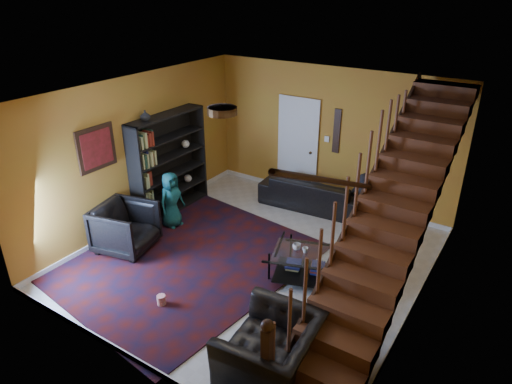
# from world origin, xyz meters

# --- Properties ---
(floor) EXTENTS (5.50, 5.50, 0.00)m
(floor) POSITION_xyz_m (0.00, 0.00, 0.00)
(floor) COLOR beige
(floor) RESTS_ON ground
(room) EXTENTS (5.50, 5.50, 5.50)m
(room) POSITION_xyz_m (-1.33, 1.33, 0.05)
(room) COLOR #B26727
(room) RESTS_ON ground
(staircase) EXTENTS (0.95, 5.02, 3.18)m
(staircase) POSITION_xyz_m (2.12, -0.00, 1.40)
(staircase) COLOR brown
(staircase) RESTS_ON floor
(bookshelf) EXTENTS (0.35, 1.80, 2.00)m
(bookshelf) POSITION_xyz_m (-2.40, 0.60, 0.96)
(bookshelf) COLOR black
(bookshelf) RESTS_ON floor
(door) EXTENTS (0.82, 0.05, 2.05)m
(door) POSITION_xyz_m (-0.70, 2.73, 1.02)
(door) COLOR silver
(door) RESTS_ON floor
(framed_picture) EXTENTS (0.04, 0.74, 0.74)m
(framed_picture) POSITION_xyz_m (-2.57, -0.90, 1.75)
(framed_picture) COLOR maroon
(framed_picture) RESTS_ON room
(wall_hanging) EXTENTS (0.14, 0.03, 0.90)m
(wall_hanging) POSITION_xyz_m (0.15, 2.73, 1.55)
(wall_hanging) COLOR black
(wall_hanging) RESTS_ON room
(ceiling_fixture) EXTENTS (0.40, 0.40, 0.10)m
(ceiling_fixture) POSITION_xyz_m (0.00, -0.80, 2.74)
(ceiling_fixture) COLOR #3F2814
(ceiling_fixture) RESTS_ON room
(rug) EXTENTS (3.92, 4.35, 0.02)m
(rug) POSITION_xyz_m (-1.01, -0.68, 0.01)
(rug) COLOR #3F0E0B
(rug) RESTS_ON floor
(sofa) EXTENTS (2.24, 1.02, 0.64)m
(sofa) POSITION_xyz_m (-0.06, 2.30, 0.32)
(sofa) COLOR black
(sofa) RESTS_ON floor
(armchair_left) EXTENTS (1.10, 1.08, 0.84)m
(armchair_left) POSITION_xyz_m (-2.05, -0.95, 0.42)
(armchair_left) COLOR black
(armchair_left) RESTS_ON floor
(armchair_right) EXTENTS (1.11, 1.24, 0.75)m
(armchair_right) POSITION_xyz_m (1.50, -1.99, 0.38)
(armchair_right) COLOR black
(armchair_right) RESTS_ON floor
(person_adult_a) EXTENTS (0.52, 0.35, 1.41)m
(person_adult_a) POSITION_xyz_m (0.94, 2.35, 0.25)
(person_adult_a) COLOR black
(person_adult_a) RESTS_ON sofa
(person_adult_b) EXTENTS (0.56, 0.45, 1.13)m
(person_adult_b) POSITION_xyz_m (1.24, 2.35, 0.11)
(person_adult_b) COLOR black
(person_adult_b) RESTS_ON sofa
(person_child) EXTENTS (0.39, 0.56, 1.10)m
(person_child) POSITION_xyz_m (-1.95, 0.10, 0.55)
(person_child) COLOR #1B6468
(person_child) RESTS_ON armchair_left
(coffee_table) EXTENTS (1.47, 1.14, 0.49)m
(coffee_table) POSITION_xyz_m (1.12, -0.03, 0.29)
(coffee_table) COLOR black
(coffee_table) RESTS_ON floor
(cup_a) EXTENTS (0.15, 0.15, 0.10)m
(cup_a) POSITION_xyz_m (0.80, -0.06, 0.54)
(cup_a) COLOR #999999
(cup_a) RESTS_ON coffee_table
(cup_b) EXTENTS (0.11, 0.11, 0.09)m
(cup_b) POSITION_xyz_m (0.95, -0.06, 0.54)
(cup_b) COLOR #999999
(cup_b) RESTS_ON coffee_table
(bowl) EXTENTS (0.24, 0.24, 0.05)m
(bowl) POSITION_xyz_m (1.48, -0.12, 0.52)
(bowl) COLOR #999999
(bowl) RESTS_ON coffee_table
(vase) EXTENTS (0.18, 0.18, 0.19)m
(vase) POSITION_xyz_m (-2.41, 0.10, 2.10)
(vase) COLOR #999999
(vase) RESTS_ON bookshelf
(popcorn_bucket) EXTENTS (0.17, 0.17, 0.15)m
(popcorn_bucket) POSITION_xyz_m (-0.49, -1.75, 0.09)
(popcorn_bucket) COLOR red
(popcorn_bucket) RESTS_ON rug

